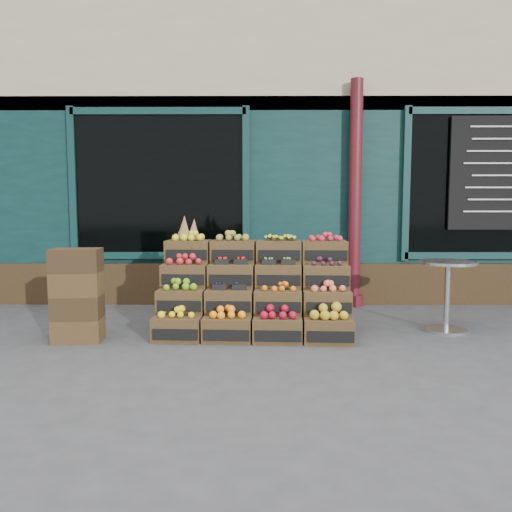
{
  "coord_description": "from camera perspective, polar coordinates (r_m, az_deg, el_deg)",
  "views": [
    {
      "loc": [
        -0.17,
        -5.08,
        1.4
      ],
      "look_at": [
        -0.2,
        0.7,
        0.85
      ],
      "focal_mm": 35.0,
      "sensor_mm": 36.0,
      "label": 1
    }
  ],
  "objects": [
    {
      "name": "crate_display",
      "position": [
        5.71,
        -0.19,
        -4.58
      ],
      "size": [
        2.16,
        1.13,
        1.32
      ],
      "rotation": [
        0.0,
        0.0,
        -0.05
      ],
      "color": "#45321B",
      "rests_on": "ground"
    },
    {
      "name": "spare_crates",
      "position": [
        5.58,
        -19.74,
        -4.25
      ],
      "size": [
        0.52,
        0.38,
        0.99
      ],
      "rotation": [
        0.0,
        0.0,
        0.09
      ],
      "color": "#45321B",
      "rests_on": "ground"
    },
    {
      "name": "ground",
      "position": [
        5.28,
        2.16,
        -9.96
      ],
      "size": [
        60.0,
        60.0,
        0.0
      ],
      "primitive_type": "plane",
      "color": "#3E3E40",
      "rests_on": "ground"
    },
    {
      "name": "shop_facade",
      "position": [
        10.25,
        1.29,
        11.03
      ],
      "size": [
        12.0,
        6.24,
        4.8
      ],
      "color": "#0C2B2A",
      "rests_on": "ground"
    },
    {
      "name": "shopkeeper",
      "position": [
        7.98,
        -10.77,
        2.9
      ],
      "size": [
        0.78,
        0.52,
        2.12
      ],
      "primitive_type": "imported",
      "rotation": [
        0.0,
        0.0,
        3.12
      ],
      "color": "#164E1C",
      "rests_on": "ground"
    },
    {
      "name": "bistro_table",
      "position": [
        6.08,
        21.02,
        -3.4
      ],
      "size": [
        0.64,
        0.64,
        0.81
      ],
      "rotation": [
        0.0,
        0.0,
        -0.25
      ],
      "color": "#B3B5BA",
      "rests_on": "ground"
    }
  ]
}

